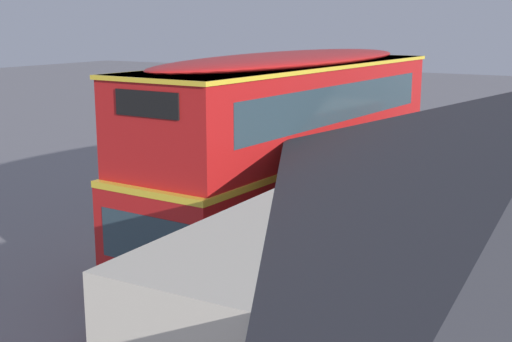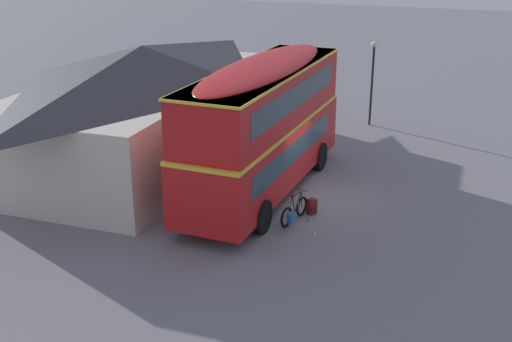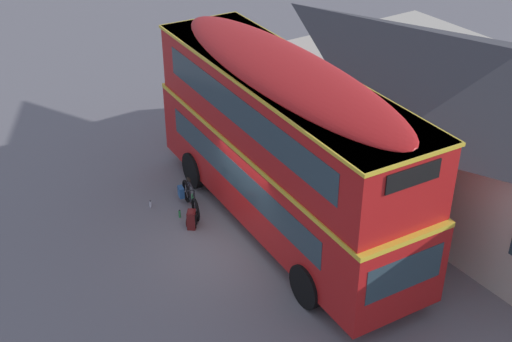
{
  "view_description": "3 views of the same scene",
  "coord_description": "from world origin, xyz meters",
  "px_view_note": "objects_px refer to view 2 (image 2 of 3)",
  "views": [
    {
      "loc": [
        13.49,
        8.59,
        5.44
      ],
      "look_at": [
        -1.77,
        -0.52,
        1.54
      ],
      "focal_mm": 47.96,
      "sensor_mm": 36.0,
      "label": 1
    },
    {
      "loc": [
        -20.58,
        -5.69,
        9.09
      ],
      "look_at": [
        -2.06,
        1.03,
        1.6
      ],
      "focal_mm": 45.38,
      "sensor_mm": 36.0,
      "label": 2
    },
    {
      "loc": [
        12.85,
        -7.52,
        11.1
      ],
      "look_at": [
        -0.11,
        0.69,
        1.96
      ],
      "focal_mm": 48.45,
      "sensor_mm": 36.0,
      "label": 3
    }
  ],
  "objects_px": {
    "double_decker_bus": "(264,123)",
    "water_bottle_green_metal": "(308,218)",
    "water_bottle_clear_plastic": "(315,233)",
    "backpack_on_ground": "(312,206)",
    "street_lamp": "(373,73)",
    "touring_bicycle": "(294,212)"
  },
  "relations": [
    {
      "from": "double_decker_bus",
      "to": "backpack_on_ground",
      "type": "xyz_separation_m",
      "value": [
        -1.21,
        -2.15,
        -2.34
      ]
    },
    {
      "from": "double_decker_bus",
      "to": "water_bottle_clear_plastic",
      "type": "relative_size",
      "value": 48.21
    },
    {
      "from": "touring_bicycle",
      "to": "water_bottle_green_metal",
      "type": "height_order",
      "value": "touring_bicycle"
    },
    {
      "from": "backpack_on_ground",
      "to": "touring_bicycle",
      "type": "bearing_deg",
      "value": 155.47
    },
    {
      "from": "water_bottle_green_metal",
      "to": "touring_bicycle",
      "type": "bearing_deg",
      "value": 115.16
    },
    {
      "from": "water_bottle_green_metal",
      "to": "double_decker_bus",
      "type": "bearing_deg",
      "value": 50.16
    },
    {
      "from": "backpack_on_ground",
      "to": "water_bottle_green_metal",
      "type": "height_order",
      "value": "backpack_on_ground"
    },
    {
      "from": "water_bottle_green_metal",
      "to": "water_bottle_clear_plastic",
      "type": "height_order",
      "value": "water_bottle_green_metal"
    },
    {
      "from": "double_decker_bus",
      "to": "water_bottle_clear_plastic",
      "type": "xyz_separation_m",
      "value": [
        -2.77,
        -2.68,
        -2.55
      ]
    },
    {
      "from": "double_decker_bus",
      "to": "backpack_on_ground",
      "type": "height_order",
      "value": "double_decker_bus"
    },
    {
      "from": "double_decker_bus",
      "to": "street_lamp",
      "type": "distance_m",
      "value": 10.03
    },
    {
      "from": "double_decker_bus",
      "to": "water_bottle_green_metal",
      "type": "distance_m",
      "value": 3.83
    },
    {
      "from": "touring_bicycle",
      "to": "water_bottle_clear_plastic",
      "type": "relative_size",
      "value": 8.07
    },
    {
      "from": "backpack_on_ground",
      "to": "street_lamp",
      "type": "bearing_deg",
      "value": 0.62
    },
    {
      "from": "water_bottle_clear_plastic",
      "to": "street_lamp",
      "type": "relative_size",
      "value": 0.05
    },
    {
      "from": "water_bottle_green_metal",
      "to": "street_lamp",
      "type": "bearing_deg",
      "value": 0.85
    },
    {
      "from": "backpack_on_ground",
      "to": "water_bottle_green_metal",
      "type": "relative_size",
      "value": 2.36
    },
    {
      "from": "double_decker_bus",
      "to": "street_lamp",
      "type": "xyz_separation_m",
      "value": [
        9.82,
        -2.03,
        -0.09
      ]
    },
    {
      "from": "backpack_on_ground",
      "to": "street_lamp",
      "type": "distance_m",
      "value": 11.27
    },
    {
      "from": "water_bottle_clear_plastic",
      "to": "double_decker_bus",
      "type": "bearing_deg",
      "value": 44.05
    },
    {
      "from": "double_decker_bus",
      "to": "backpack_on_ground",
      "type": "bearing_deg",
      "value": -119.45
    },
    {
      "from": "double_decker_bus",
      "to": "water_bottle_green_metal",
      "type": "bearing_deg",
      "value": -129.84
    }
  ]
}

